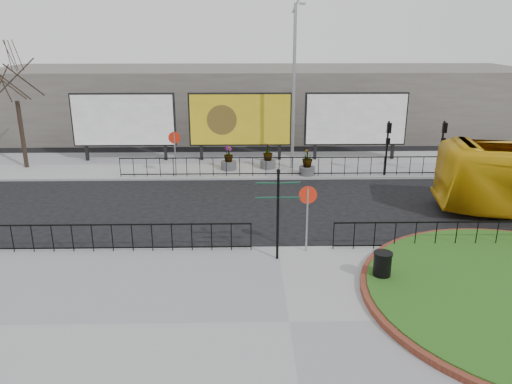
{
  "coord_description": "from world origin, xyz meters",
  "views": [
    {
      "loc": [
        -1.16,
        -16.94,
        7.82
      ],
      "look_at": [
        -0.77,
        1.94,
        1.63
      ],
      "focal_mm": 35.0,
      "sensor_mm": 36.0,
      "label": 1
    }
  ],
  "objects_px": {
    "billboard_mid": "(240,120)",
    "fingerpost_sign": "(278,206)",
    "litter_bin": "(382,267)",
    "planter_c": "(307,164)",
    "planter_b": "(268,158)",
    "planter_a": "(229,161)",
    "lamp_post": "(294,86)"
  },
  "relations": [
    {
      "from": "billboard_mid",
      "to": "litter_bin",
      "type": "relative_size",
      "value": 6.19
    },
    {
      "from": "billboard_mid",
      "to": "lamp_post",
      "type": "height_order",
      "value": "lamp_post"
    },
    {
      "from": "fingerpost_sign",
      "to": "planter_a",
      "type": "distance_m",
      "value": 12.02
    },
    {
      "from": "lamp_post",
      "to": "planter_c",
      "type": "bearing_deg",
      "value": -64.5
    },
    {
      "from": "litter_bin",
      "to": "planter_b",
      "type": "bearing_deg",
      "value": 102.49
    },
    {
      "from": "billboard_mid",
      "to": "lamp_post",
      "type": "xyz_separation_m",
      "value": [
        3.01,
        -1.97,
        2.23
      ]
    },
    {
      "from": "billboard_mid",
      "to": "fingerpost_sign",
      "type": "bearing_deg",
      "value": -84.23
    },
    {
      "from": "billboard_mid",
      "to": "planter_a",
      "type": "bearing_deg",
      "value": -106.67
    },
    {
      "from": "litter_bin",
      "to": "planter_a",
      "type": "height_order",
      "value": "planter_a"
    },
    {
      "from": "planter_c",
      "to": "fingerpost_sign",
      "type": "bearing_deg",
      "value": -102.24
    },
    {
      "from": "planter_a",
      "to": "planter_b",
      "type": "xyz_separation_m",
      "value": [
        2.27,
        0.25,
        0.08
      ]
    },
    {
      "from": "fingerpost_sign",
      "to": "litter_bin",
      "type": "relative_size",
      "value": 3.27
    },
    {
      "from": "lamp_post",
      "to": "planter_b",
      "type": "bearing_deg",
      "value": 180.0
    },
    {
      "from": "lamp_post",
      "to": "planter_b",
      "type": "height_order",
      "value": "lamp_post"
    },
    {
      "from": "planter_b",
      "to": "fingerpost_sign",
      "type": "bearing_deg",
      "value": -90.9
    },
    {
      "from": "planter_b",
      "to": "planter_c",
      "type": "relative_size",
      "value": 0.99
    },
    {
      "from": "fingerpost_sign",
      "to": "litter_bin",
      "type": "distance_m",
      "value": 3.95
    },
    {
      "from": "billboard_mid",
      "to": "fingerpost_sign",
      "type": "xyz_separation_m",
      "value": [
        1.41,
        -13.97,
        -0.5
      ]
    },
    {
      "from": "lamp_post",
      "to": "fingerpost_sign",
      "type": "relative_size",
      "value": 2.82
    },
    {
      "from": "planter_a",
      "to": "planter_c",
      "type": "height_order",
      "value": "planter_c"
    },
    {
      "from": "lamp_post",
      "to": "planter_a",
      "type": "xyz_separation_m",
      "value": [
        -3.67,
        -0.25,
        -4.2
      ]
    },
    {
      "from": "billboard_mid",
      "to": "lamp_post",
      "type": "distance_m",
      "value": 4.23
    },
    {
      "from": "billboard_mid",
      "to": "fingerpost_sign",
      "type": "height_order",
      "value": "billboard_mid"
    },
    {
      "from": "planter_b",
      "to": "planter_a",
      "type": "bearing_deg",
      "value": -173.81
    },
    {
      "from": "billboard_mid",
      "to": "planter_c",
      "type": "distance_m",
      "value": 5.38
    },
    {
      "from": "lamp_post",
      "to": "fingerpost_sign",
      "type": "xyz_separation_m",
      "value": [
        -1.59,
        -12.0,
        -2.73
      ]
    },
    {
      "from": "planter_a",
      "to": "planter_b",
      "type": "relative_size",
      "value": 0.93
    },
    {
      "from": "planter_a",
      "to": "planter_c",
      "type": "relative_size",
      "value": 0.92
    },
    {
      "from": "litter_bin",
      "to": "planter_b",
      "type": "relative_size",
      "value": 0.67
    },
    {
      "from": "lamp_post",
      "to": "litter_bin",
      "type": "relative_size",
      "value": 9.23
    },
    {
      "from": "litter_bin",
      "to": "planter_a",
      "type": "xyz_separation_m",
      "value": [
        -5.31,
        13.48,
        0.0
      ]
    },
    {
      "from": "planter_a",
      "to": "fingerpost_sign",
      "type": "bearing_deg",
      "value": -79.98
    }
  ]
}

